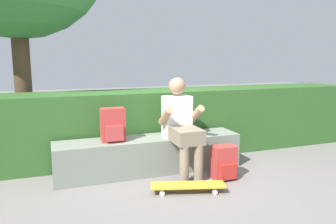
% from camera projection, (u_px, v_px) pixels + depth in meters
% --- Properties ---
extents(ground_plane, '(24.00, 24.00, 0.00)m').
position_uv_depth(ground_plane, '(157.00, 179.00, 3.91)').
color(ground_plane, slate).
extents(bench_main, '(2.34, 0.46, 0.44)m').
position_uv_depth(bench_main, '(150.00, 155.00, 4.14)').
color(bench_main, gray).
rests_on(bench_main, ground).
extents(person_skater, '(0.49, 0.62, 1.19)m').
position_uv_depth(person_skater, '(181.00, 123.00, 3.99)').
color(person_skater, white).
rests_on(person_skater, ground).
extents(skateboard_near_person, '(0.82, 0.42, 0.09)m').
position_uv_depth(skateboard_near_person, '(188.00, 186.00, 3.52)').
color(skateboard_near_person, gold).
rests_on(skateboard_near_person, ground).
extents(backpack_on_bench, '(0.28, 0.23, 0.40)m').
position_uv_depth(backpack_on_bench, '(113.00, 125.00, 3.91)').
color(backpack_on_bench, '#B23833').
rests_on(backpack_on_bench, bench_main).
extents(backpack_on_ground, '(0.28, 0.23, 0.40)m').
position_uv_depth(backpack_on_ground, '(224.00, 163.00, 3.90)').
color(backpack_on_ground, '#B23833').
rests_on(backpack_on_ground, ground).
extents(hedge_row, '(6.22, 0.72, 0.97)m').
position_uv_depth(hedge_row, '(163.00, 123.00, 4.84)').
color(hedge_row, '#2E5924').
rests_on(hedge_row, ground).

